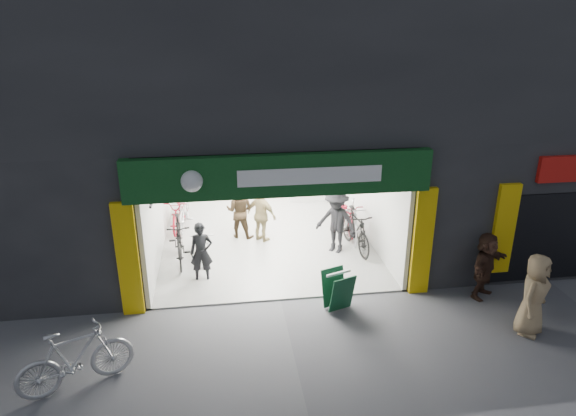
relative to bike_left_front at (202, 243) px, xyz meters
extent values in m
plane|color=#56565B|center=(1.80, -2.45, -0.43)|extent=(60.00, 60.00, 0.00)
cube|color=#232326|center=(2.80, 2.55, 5.32)|extent=(16.00, 10.00, 4.50)
cube|color=#232326|center=(-3.70, 2.55, 1.32)|extent=(5.00, 10.00, 3.50)
cube|color=#232326|center=(7.80, 2.55, 1.32)|extent=(6.00, 10.00, 3.50)
cube|color=#9E9E99|center=(1.80, 1.55, -0.41)|extent=(6.00, 8.00, 0.04)
cube|color=silver|center=(1.80, 5.65, 1.17)|extent=(6.00, 0.20, 3.20)
cube|color=silver|center=(-1.15, 1.55, 1.17)|extent=(0.10, 8.00, 3.20)
cube|color=silver|center=(4.75, 1.55, 1.17)|extent=(0.10, 8.00, 3.20)
cube|color=white|center=(1.80, 1.55, 2.82)|extent=(6.00, 8.00, 0.10)
cube|color=black|center=(1.80, -2.35, 2.92)|extent=(6.00, 0.30, 0.30)
cube|color=#0C3817|center=(1.80, -2.57, 2.62)|extent=(6.40, 0.25, 0.90)
cube|color=white|center=(2.40, -2.71, 2.62)|extent=(3.00, 0.02, 0.35)
cube|color=#E3AF0B|center=(-1.45, -2.51, 0.87)|extent=(0.45, 0.12, 2.60)
cube|color=#E3AF0B|center=(5.05, -2.51, 0.87)|extent=(0.45, 0.12, 2.60)
cube|color=#E3AF0B|center=(7.00, -2.51, 1.07)|extent=(0.50, 0.12, 2.20)
cube|color=black|center=(8.30, -2.47, 0.77)|extent=(3.00, 0.06, 2.20)
cylinder|color=black|center=(-1.02, 0.95, 1.67)|extent=(0.06, 5.00, 0.06)
cube|color=silver|center=(3.60, 4.05, 0.07)|extent=(1.40, 0.60, 1.00)
cube|color=white|center=(1.80, -1.25, 2.75)|extent=(1.30, 0.35, 0.04)
cube|color=white|center=(1.80, 0.55, 2.75)|extent=(1.30, 0.35, 0.04)
cube|color=white|center=(1.80, 2.35, 2.75)|extent=(1.30, 0.35, 0.04)
cube|color=white|center=(1.80, 4.15, 2.75)|extent=(1.30, 0.35, 0.04)
imported|color=#A9A9AD|center=(0.00, 0.00, 0.00)|extent=(0.69, 1.68, 0.86)
imported|color=black|center=(-0.58, -0.11, 0.17)|extent=(0.72, 2.04, 1.20)
imported|color=maroon|center=(-0.70, 2.14, 0.07)|extent=(0.88, 1.97, 1.00)
imported|color=#BBBBC0|center=(-0.57, 2.24, 0.16)|extent=(0.68, 2.01, 1.19)
imported|color=black|center=(4.18, -0.08, 0.16)|extent=(0.78, 2.01, 1.18)
imported|color=maroon|center=(4.28, 1.23, 0.05)|extent=(0.68, 1.84, 0.96)
imported|color=#B9B8BD|center=(4.30, 0.64, 0.14)|extent=(0.82, 1.94, 1.13)
imported|color=#B7B8BC|center=(-2.09, -4.80, 0.17)|extent=(2.05, 1.30, 1.20)
imported|color=black|center=(0.03, -1.24, 0.32)|extent=(0.55, 0.36, 1.51)
imported|color=#352718|center=(1.08, 1.19, 0.40)|extent=(0.97, 0.86, 1.66)
imported|color=black|center=(3.60, -0.17, 0.48)|extent=(1.33, 1.27, 1.82)
imported|color=#9B895A|center=(1.68, 0.79, 0.39)|extent=(0.98, 0.95, 1.64)
imported|color=#9C815B|center=(6.70, -4.37, 0.45)|extent=(1.02, 0.98, 1.76)
imported|color=#3B251B|center=(6.45, -2.89, 0.36)|extent=(1.43, 1.30, 1.59)
cube|color=#104025|center=(3.07, -3.13, 0.03)|extent=(0.60, 0.39, 0.86)
cube|color=#104025|center=(2.95, -2.78, 0.03)|extent=(0.60, 0.39, 0.86)
cube|color=white|center=(3.01, -2.95, 0.45)|extent=(0.58, 0.25, 0.05)
camera|label=1|loc=(0.55, -12.57, 5.81)|focal=32.00mm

